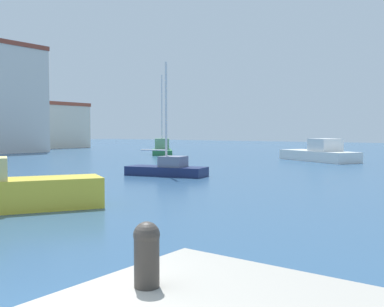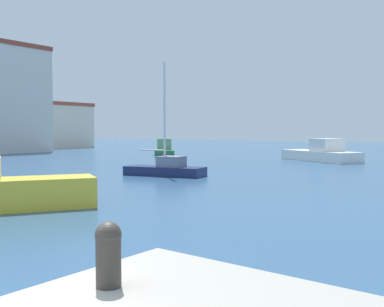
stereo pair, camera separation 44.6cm
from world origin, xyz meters
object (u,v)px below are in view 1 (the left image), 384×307
object	(u,v)px
sailboat_green_behind_lamppost	(162,149)
motorboat_white_near_pier	(320,154)
mooring_bollard	(147,252)
sailboat_navy_mid_harbor	(168,168)

from	to	relation	value
sailboat_green_behind_lamppost	motorboat_white_near_pier	distance (m)	17.31
sailboat_green_behind_lamppost	motorboat_white_near_pier	bearing A→B (deg)	-91.04
mooring_bollard	sailboat_green_behind_lamppost	size ratio (longest dim) A/B	0.08
mooring_bollard	sailboat_navy_mid_harbor	distance (m)	20.20
sailboat_navy_mid_harbor	mooring_bollard	bearing A→B (deg)	-140.68
mooring_bollard	motorboat_white_near_pier	world-z (taller)	motorboat_white_near_pier
mooring_bollard	motorboat_white_near_pier	xyz separation A→B (m)	(32.36, 10.53, -0.66)
sailboat_navy_mid_harbor	motorboat_white_near_pier	xyz separation A→B (m)	(16.75, -2.25, 0.19)
motorboat_white_near_pier	mooring_bollard	bearing A→B (deg)	-161.97
sailboat_green_behind_lamppost	motorboat_white_near_pier	size ratio (longest dim) A/B	1.09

